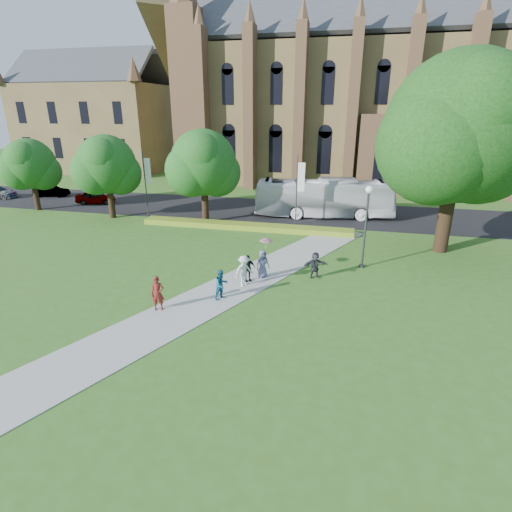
% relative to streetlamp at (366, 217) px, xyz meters
% --- Properties ---
extents(ground, '(160.00, 160.00, 0.00)m').
position_rel_streetlamp_xyz_m(ground, '(-7.50, -6.50, -3.30)').
color(ground, '#3B601C').
rests_on(ground, ground).
extents(road, '(160.00, 10.00, 0.02)m').
position_rel_streetlamp_xyz_m(road, '(-7.50, 13.50, -3.29)').
color(road, black).
rests_on(road, ground).
extents(footpath, '(15.58, 28.54, 0.04)m').
position_rel_streetlamp_xyz_m(footpath, '(-7.50, -5.50, -3.28)').
color(footpath, '#B2B2A8').
rests_on(footpath, ground).
extents(flower_hedge, '(18.00, 1.40, 0.45)m').
position_rel_streetlamp_xyz_m(flower_hedge, '(-9.50, 6.70, -3.07)').
color(flower_hedge, '#A6AA22').
rests_on(flower_hedge, ground).
extents(cathedral, '(52.60, 18.25, 28.00)m').
position_rel_streetlamp_xyz_m(cathedral, '(2.50, 33.23, 9.69)').
color(cathedral, brown).
rests_on(cathedral, ground).
extents(building_west, '(22.00, 14.00, 18.30)m').
position_rel_streetlamp_xyz_m(building_west, '(-41.50, 35.50, 5.91)').
color(building_west, brown).
rests_on(building_west, ground).
extents(streetlamp, '(0.44, 0.44, 5.24)m').
position_rel_streetlamp_xyz_m(streetlamp, '(0.00, 0.00, 0.00)').
color(streetlamp, '#38383D').
rests_on(streetlamp, ground).
extents(large_tree, '(9.60, 9.60, 13.20)m').
position_rel_streetlamp_xyz_m(large_tree, '(5.50, 4.50, 5.07)').
color(large_tree, '#332114').
rests_on(large_tree, ground).
extents(street_tree_0, '(5.20, 5.20, 7.50)m').
position_rel_streetlamp_xyz_m(street_tree_0, '(-22.50, 7.50, 1.58)').
color(street_tree_0, '#332114').
rests_on(street_tree_0, ground).
extents(street_tree_1, '(5.60, 5.60, 8.05)m').
position_rel_streetlamp_xyz_m(street_tree_1, '(-13.50, 8.00, 1.93)').
color(street_tree_1, '#332114').
rests_on(street_tree_1, ground).
extents(street_tree_2, '(4.80, 4.80, 6.95)m').
position_rel_streetlamp_xyz_m(street_tree_2, '(-31.50, 8.50, 1.23)').
color(street_tree_2, '#332114').
rests_on(street_tree_2, ground).
extents(banner_pole_0, '(0.70, 0.10, 6.00)m').
position_rel_streetlamp_xyz_m(banner_pole_0, '(-5.39, 8.70, 0.09)').
color(banner_pole_0, '#38383D').
rests_on(banner_pole_0, ground).
extents(banner_pole_1, '(0.70, 0.10, 6.00)m').
position_rel_streetlamp_xyz_m(banner_pole_1, '(-19.39, 8.70, 0.09)').
color(banner_pole_1, '#38383D').
rests_on(banner_pole_1, ground).
extents(tour_coach, '(13.00, 4.67, 3.54)m').
position_rel_streetlamp_xyz_m(tour_coach, '(-3.42, 12.29, -1.51)').
color(tour_coach, silver).
rests_on(tour_coach, road).
extents(car_0, '(4.29, 2.74, 1.36)m').
position_rel_streetlamp_xyz_m(car_0, '(-27.43, 12.22, -2.60)').
color(car_0, gray).
rests_on(car_0, road).
extents(car_1, '(4.02, 2.18, 1.26)m').
position_rel_streetlamp_xyz_m(car_1, '(-34.54, 14.26, -2.65)').
color(car_1, gray).
rests_on(car_1, road).
extents(pedestrian_0, '(0.76, 0.62, 1.79)m').
position_rel_streetlamp_xyz_m(pedestrian_0, '(-10.08, -8.35, -2.36)').
color(pedestrian_0, maroon).
rests_on(pedestrian_0, footpath).
extents(pedestrian_1, '(0.98, 1.02, 1.65)m').
position_rel_streetlamp_xyz_m(pedestrian_1, '(-7.35, -6.47, -2.43)').
color(pedestrian_1, '#175877').
rests_on(pedestrian_1, footpath).
extents(pedestrian_2, '(1.28, 1.32, 1.81)m').
position_rel_streetlamp_xyz_m(pedestrian_2, '(-6.62, -4.55, -2.35)').
color(pedestrian_2, silver).
rests_on(pedestrian_2, footpath).
extents(pedestrian_3, '(1.01, 0.83, 1.61)m').
position_rel_streetlamp_xyz_m(pedestrian_3, '(-6.59, -3.87, -2.45)').
color(pedestrian_3, black).
rests_on(pedestrian_3, footpath).
extents(pedestrian_4, '(0.98, 0.93, 1.69)m').
position_rel_streetlamp_xyz_m(pedestrian_4, '(-5.86, -3.09, -2.41)').
color(pedestrian_4, slate).
rests_on(pedestrian_4, footpath).
extents(pedestrian_5, '(1.54, 0.99, 1.59)m').
position_rel_streetlamp_xyz_m(pedestrian_5, '(-2.79, -2.42, -2.46)').
color(pedestrian_5, '#2B2C33').
rests_on(pedestrian_5, footpath).
extents(parasol, '(0.92, 0.92, 0.65)m').
position_rel_streetlamp_xyz_m(parasol, '(-5.68, -2.99, -1.24)').
color(parasol, '#E09EB9').
rests_on(parasol, pedestrian_4).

